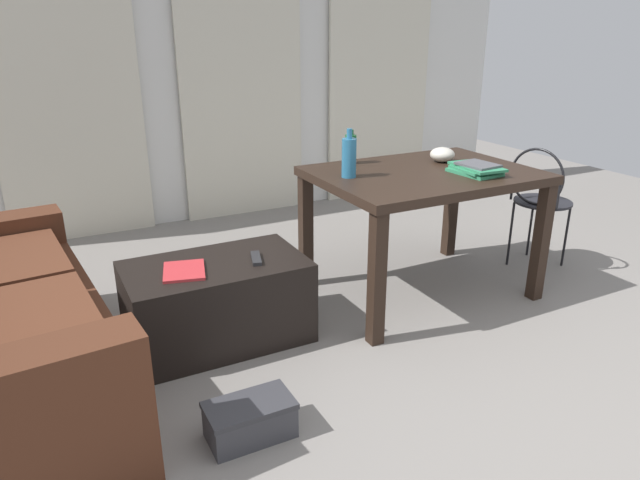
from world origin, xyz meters
The scene contains 13 objects.
ground_plane centered at (0.00, 1.32, 0.00)m, with size 8.27×8.27×0.00m, color gray.
wall_back centered at (0.00, 3.45, 1.21)m, with size 5.15×0.10×2.42m, color silver.
curtains centered at (0.00, 3.36, 1.02)m, with size 3.66×0.03×2.04m.
coffee_table centered at (-0.90, 1.39, 0.21)m, with size 0.88×0.51×0.43m.
craft_table centered at (0.35, 1.39, 0.65)m, with size 1.22×0.89×0.75m.
wire_chair centered at (1.24, 1.34, 0.51)m, with size 0.37×0.39×0.82m.
bottle_near centered at (-0.10, 1.47, 0.86)m, with size 0.08×0.08×0.26m.
bottle_far centered at (0.08, 1.75, 0.84)m, with size 0.07×0.07×0.20m.
bowl centered at (0.59, 1.53, 0.79)m, with size 0.15×0.15×0.09m, color beige.
book_stack centered at (0.57, 1.21, 0.78)m, with size 0.22×0.31×0.06m.
tv_remote_primary centered at (-0.70, 1.33, 0.44)m, with size 0.04×0.16×0.02m, color #232326.
magazine centered at (-1.06, 1.35, 0.43)m, with size 0.19×0.24×0.01m, color red.
shoebox centered at (-1.03, 0.61, 0.08)m, with size 0.34×0.19×0.16m.
Camera 1 is at (-1.63, -1.15, 1.52)m, focal length 32.16 mm.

